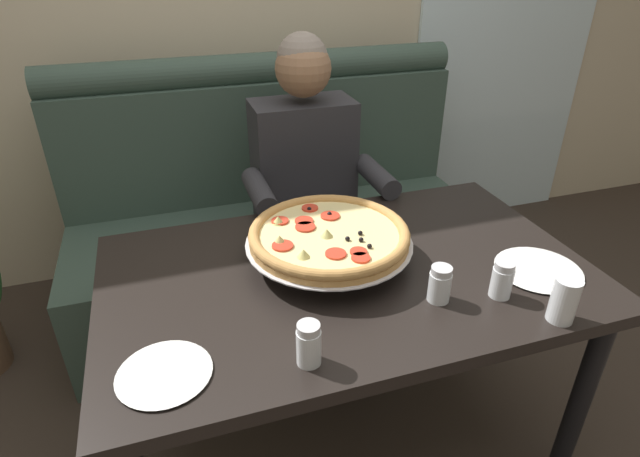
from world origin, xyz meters
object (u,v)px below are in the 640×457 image
(pizza, at_px, (329,236))
(booth_bench, at_px, (278,226))
(shaker_parmesan, at_px, (502,282))
(shaker_oregano, at_px, (309,347))
(shaker_pepper_flakes, at_px, (440,286))
(drinking_glass, at_px, (564,302))
(dining_table, at_px, (347,293))
(plate_near_left, at_px, (539,268))
(patio_chair, at_px, (437,105))
(plate_near_right, at_px, (164,371))
(diner_main, at_px, (311,186))

(pizza, bearing_deg, booth_bench, 87.49)
(shaker_parmesan, bearing_deg, shaker_oregano, -171.82)
(shaker_pepper_flakes, xyz_separation_m, drinking_glass, (0.25, -0.17, 0.01))
(dining_table, xyz_separation_m, pizza, (-0.04, 0.07, 0.17))
(booth_bench, height_order, shaker_oregano, booth_bench)
(plate_near_left, height_order, patio_chair, patio_chair)
(shaker_parmesan, xyz_separation_m, plate_near_left, (0.18, 0.07, -0.03))
(plate_near_right, bearing_deg, drinking_glass, -6.65)
(shaker_parmesan, bearing_deg, plate_near_left, 20.20)
(plate_near_right, bearing_deg, shaker_pepper_flakes, 4.47)
(plate_near_left, bearing_deg, pizza, 156.57)
(shaker_oregano, height_order, plate_near_right, shaker_oregano)
(shaker_pepper_flakes, relative_size, patio_chair, 0.12)
(drinking_glass, relative_size, patio_chair, 0.14)
(shaker_oregano, bearing_deg, drinking_glass, -4.60)
(shaker_oregano, relative_size, drinking_glass, 0.89)
(booth_bench, relative_size, dining_table, 1.32)
(shaker_parmesan, height_order, plate_near_right, shaker_parmesan)
(dining_table, distance_m, shaker_pepper_flakes, 0.30)
(shaker_oregano, xyz_separation_m, drinking_glass, (0.64, -0.05, 0.01))
(diner_main, xyz_separation_m, plate_near_right, (-0.61, -0.89, 0.03))
(pizza, height_order, shaker_parmesan, pizza)
(booth_bench, relative_size, plate_near_left, 7.47)
(drinking_glass, distance_m, patio_chair, 2.67)
(dining_table, xyz_separation_m, shaker_oregano, (-0.21, -0.32, 0.13))
(plate_near_right, xyz_separation_m, drinking_glass, (0.95, -0.11, 0.04))
(shaker_pepper_flakes, height_order, plate_near_right, shaker_pepper_flakes)
(plate_near_right, height_order, patio_chair, patio_chair)
(dining_table, relative_size, plate_near_left, 5.67)
(pizza, bearing_deg, dining_table, -61.57)
(booth_bench, xyz_separation_m, plate_near_left, (0.52, -1.07, 0.34))
(drinking_glass, bearing_deg, dining_table, 138.95)
(diner_main, relative_size, shaker_pepper_flakes, 12.53)
(shaker_oregano, xyz_separation_m, plate_near_right, (-0.31, 0.06, -0.04))
(pizza, bearing_deg, shaker_parmesan, -38.95)
(diner_main, height_order, shaker_oregano, diner_main)
(plate_near_left, height_order, drinking_glass, drinking_glass)
(plate_near_left, bearing_deg, drinking_glass, -115.45)
(booth_bench, relative_size, drinking_glass, 15.19)
(dining_table, xyz_separation_m, diner_main, (0.08, 0.63, 0.07))
(diner_main, distance_m, drinking_glass, 1.06)
(plate_near_left, bearing_deg, patio_chair, 66.86)
(shaker_oregano, distance_m, shaker_parmesan, 0.56)
(dining_table, xyz_separation_m, plate_near_right, (-0.53, -0.26, 0.09))
(booth_bench, relative_size, pizza, 3.76)
(pizza, distance_m, plate_near_right, 0.60)
(patio_chair, bearing_deg, shaker_parmesan, -116.20)
(booth_bench, xyz_separation_m, pizza, (-0.04, -0.83, 0.41))
(booth_bench, relative_size, shaker_oregano, 17.09)
(shaker_pepper_flakes, distance_m, patio_chair, 2.63)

